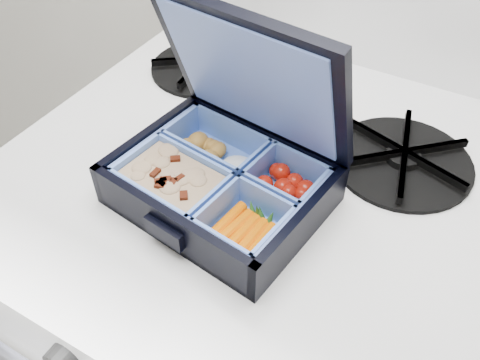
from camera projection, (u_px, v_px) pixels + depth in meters
The scene contains 5 objects.
stove at pixel (265, 343), 0.92m from camera, with size 0.60×0.60×0.91m, color white, non-canonical shape.
bento_box at pixel (221, 184), 0.54m from camera, with size 0.21×0.17×0.05m, color black, non-canonical shape.
burner_grate at pixel (404, 156), 0.59m from camera, with size 0.16×0.16×0.02m, color black.
burner_grate_rear at pixel (204, 64), 0.74m from camera, with size 0.15×0.15×0.02m, color black.
fork at pixel (366, 160), 0.60m from camera, with size 0.03×0.19×0.01m, color silver, non-canonical shape.
Camera 1 is at (0.63, 1.26, 1.31)m, focal length 38.00 mm.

